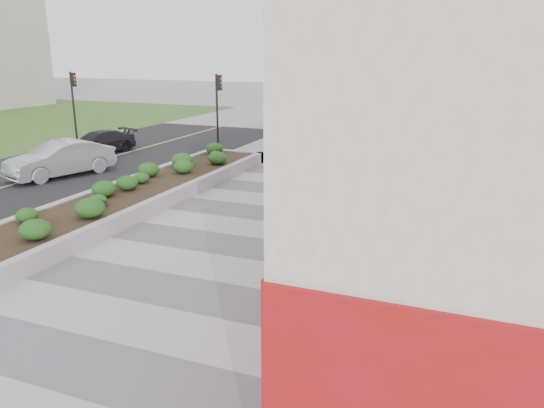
{
  "coord_description": "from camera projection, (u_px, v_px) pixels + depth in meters",
  "views": [
    {
      "loc": [
        6.02,
        -7.79,
        5.37
      ],
      "look_at": [
        0.53,
        5.85,
        1.1
      ],
      "focal_mm": 35.0,
      "sensor_mm": 36.0,
      "label": 1
    }
  ],
  "objects": [
    {
      "name": "ground",
      "position": [
        138.0,
        330.0,
        10.6
      ],
      "size": [
        160.0,
        160.0,
        0.0
      ],
      "primitive_type": "plane",
      "color": "gray",
      "rests_on": "ground"
    },
    {
      "name": "walkway",
      "position": [
        210.0,
        273.0,
        13.27
      ],
      "size": [
        8.0,
        36.0,
        0.01
      ],
      "primitive_type": "cube",
      "color": "#A8A8AD",
      "rests_on": "ground"
    },
    {
      "name": "building",
      "position": [
        524.0,
        102.0,
        14.99
      ],
      "size": [
        6.04,
        24.08,
        8.0
      ],
      "color": "beige",
      "rests_on": "ground"
    },
    {
      "name": "planter",
      "position": [
        126.0,
        196.0,
        18.69
      ],
      "size": [
        3.0,
        18.0,
        0.9
      ],
      "color": "#9E9EA0",
      "rests_on": "ground"
    },
    {
      "name": "traffic_signal_near",
      "position": [
        218.0,
        102.0,
        28.01
      ],
      "size": [
        0.33,
        0.28,
        4.2
      ],
      "color": "black",
      "rests_on": "ground"
    },
    {
      "name": "traffic_signal_far",
      "position": [
        74.0,
        97.0,
        30.86
      ],
      "size": [
        0.33,
        0.28,
        4.2
      ],
      "color": "black",
      "rests_on": "ground"
    },
    {
      "name": "distant_bldg_north_l",
      "position": [
        391.0,
        7.0,
        58.61
      ],
      "size": [
        16.0,
        12.0,
        20.0
      ],
      "primitive_type": "cube",
      "color": "#ADAAA3",
      "rests_on": "ground"
    },
    {
      "name": "manhole_cover",
      "position": [
        228.0,
        276.0,
        13.09
      ],
      "size": [
        0.44,
        0.44,
        0.01
      ],
      "primitive_type": "cylinder",
      "color": "#595654",
      "rests_on": "ground"
    },
    {
      "name": "skateboarder",
      "position": [
        315.0,
        188.0,
        18.48
      ],
      "size": [
        0.5,
        0.75,
        1.5
      ],
      "rotation": [
        0.0,
        0.0,
        0.21
      ],
      "color": "beige",
      "rests_on": "ground"
    },
    {
      "name": "car_silver",
      "position": [
        60.0,
        159.0,
        23.3
      ],
      "size": [
        3.0,
        4.96,
        1.54
      ],
      "primitive_type": "imported",
      "rotation": [
        0.0,
        0.0,
        -0.31
      ],
      "color": "silver",
      "rests_on": "ground"
    },
    {
      "name": "car_dark",
      "position": [
        98.0,
        142.0,
        28.56
      ],
      "size": [
        2.89,
        4.49,
        1.21
      ],
      "primitive_type": "imported",
      "rotation": [
        0.0,
        0.0,
        -0.31
      ],
      "color": "black",
      "rests_on": "ground"
    }
  ]
}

